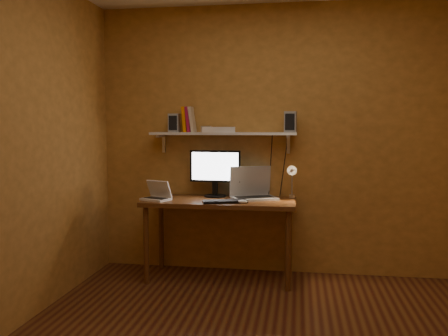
% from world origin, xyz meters
% --- Properties ---
extents(room, '(3.44, 3.24, 2.64)m').
position_xyz_m(room, '(0.00, 0.00, 1.30)').
color(room, brown).
rests_on(room, ground).
extents(desk, '(1.40, 0.60, 0.75)m').
position_xyz_m(desk, '(-0.47, 1.28, 0.66)').
color(desk, brown).
rests_on(desk, ground).
extents(wall_shelf, '(1.40, 0.25, 0.21)m').
position_xyz_m(wall_shelf, '(-0.47, 1.47, 1.36)').
color(wall_shelf, white).
rests_on(wall_shelf, room).
extents(monitor, '(0.50, 0.23, 0.45)m').
position_xyz_m(monitor, '(-0.54, 1.47, 1.00)').
color(monitor, black).
rests_on(monitor, desk).
extents(laptop, '(0.48, 0.43, 0.30)m').
position_xyz_m(laptop, '(-0.18, 1.42, 0.83)').
color(laptop, '#95989D').
rests_on(laptop, desk).
extents(netbook, '(0.30, 0.26, 0.18)m').
position_xyz_m(netbook, '(-1.04, 1.18, 0.80)').
color(netbook, white).
rests_on(netbook, desk).
extents(keyboard, '(0.42, 0.25, 0.02)m').
position_xyz_m(keyboard, '(-0.39, 1.12, 0.76)').
color(keyboard, black).
rests_on(keyboard, desk).
extents(mouse, '(0.10, 0.08, 0.03)m').
position_xyz_m(mouse, '(-0.23, 1.10, 0.77)').
color(mouse, white).
rests_on(mouse, desk).
extents(desk_lamp, '(0.09, 0.23, 0.38)m').
position_xyz_m(desk_lamp, '(0.19, 1.41, 0.96)').
color(desk_lamp, silver).
rests_on(desk_lamp, desk).
extents(speaker_left, '(0.10, 0.10, 0.18)m').
position_xyz_m(speaker_left, '(-0.94, 1.46, 1.46)').
color(speaker_left, '#95989D').
rests_on(speaker_left, wall_shelf).
extents(speaker_right, '(0.12, 0.12, 0.20)m').
position_xyz_m(speaker_right, '(0.17, 1.47, 1.47)').
color(speaker_right, '#95989D').
rests_on(speaker_right, wall_shelf).
extents(books, '(0.13, 0.17, 0.25)m').
position_xyz_m(books, '(-0.80, 1.48, 1.50)').
color(books, orange).
rests_on(books, wall_shelf).
extents(shelf_camera, '(0.11, 0.06, 0.06)m').
position_xyz_m(shelf_camera, '(-0.62, 1.40, 1.41)').
color(shelf_camera, silver).
rests_on(shelf_camera, wall_shelf).
extents(router, '(0.34, 0.25, 0.05)m').
position_xyz_m(router, '(-0.51, 1.46, 1.40)').
color(router, white).
rests_on(router, wall_shelf).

